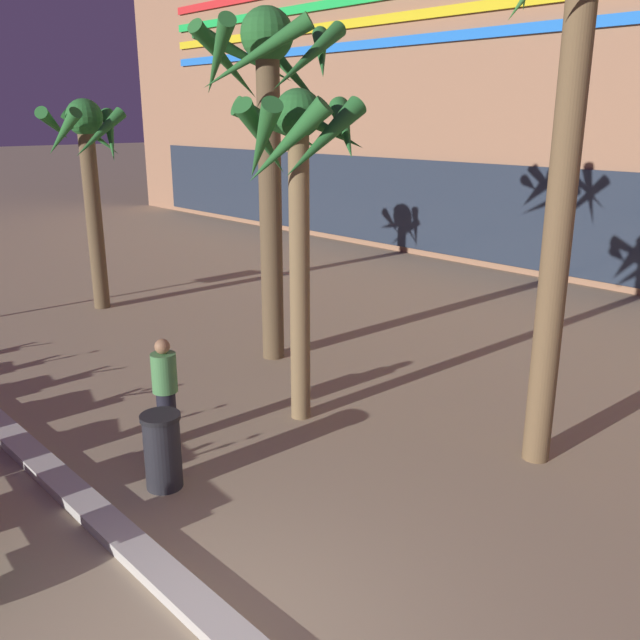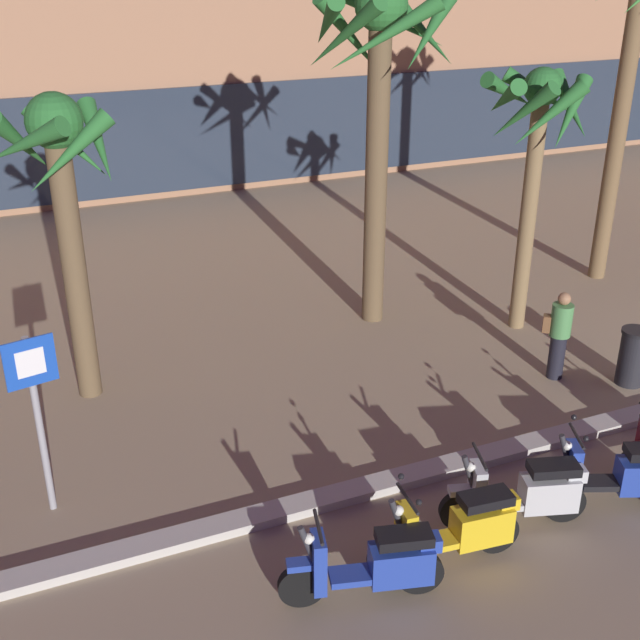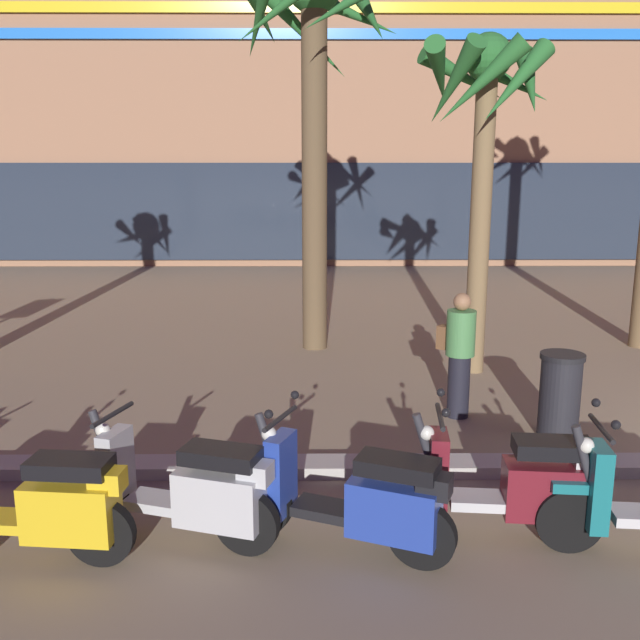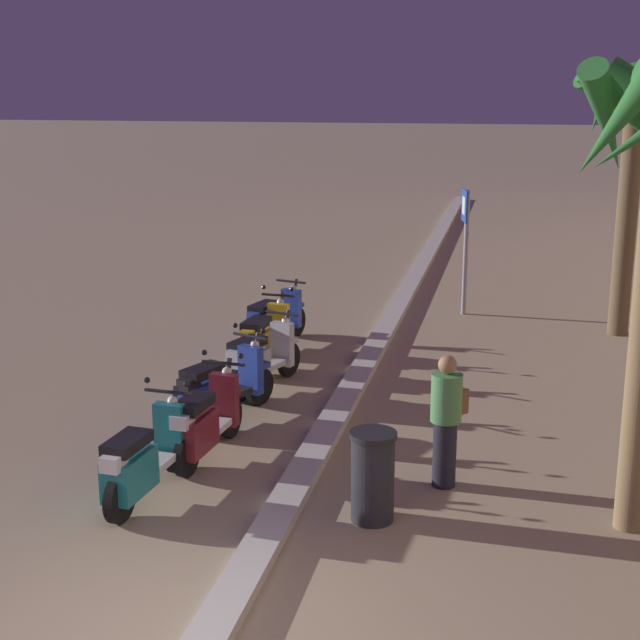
% 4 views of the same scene
% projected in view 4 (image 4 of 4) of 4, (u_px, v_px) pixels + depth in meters
% --- Properties ---
extents(scooter_blue_last_in_row, '(1.79, 0.74, 1.04)m').
position_uv_depth(scooter_blue_last_in_row, '(274.00, 322.00, 15.49)').
color(scooter_blue_last_in_row, black).
rests_on(scooter_blue_last_in_row, ground).
extents(scooter_yellow_far_back, '(1.87, 0.57, 1.17)m').
position_uv_depth(scooter_yellow_far_back, '(264.00, 339.00, 14.40)').
color(scooter_yellow_far_back, black).
rests_on(scooter_yellow_far_back, ground).
extents(scooter_silver_mid_centre, '(1.78, 0.79, 1.04)m').
position_uv_depth(scooter_silver_mid_centre, '(260.00, 361.00, 13.29)').
color(scooter_silver_mid_centre, black).
rests_on(scooter_silver_mid_centre, ground).
extents(scooter_blue_mid_rear, '(1.75, 0.90, 1.17)m').
position_uv_depth(scooter_blue_mid_rear, '(220.00, 389.00, 12.07)').
color(scooter_blue_mid_rear, black).
rests_on(scooter_blue_mid_rear, ground).
extents(scooter_maroon_second_in_line, '(1.78, 0.56, 1.17)m').
position_uv_depth(scooter_maroon_second_in_line, '(204.00, 423.00, 10.83)').
color(scooter_maroon_second_in_line, black).
rests_on(scooter_maroon_second_in_line, ground).
extents(scooter_teal_mid_front, '(1.84, 0.56, 1.17)m').
position_uv_depth(scooter_teal_mid_front, '(143.00, 461.00, 9.75)').
color(scooter_teal_mid_front, black).
rests_on(scooter_teal_mid_front, ground).
extents(crossing_sign, '(0.59, 0.17, 2.40)m').
position_uv_depth(crossing_sign, '(465.00, 237.00, 17.50)').
color(crossing_sign, '#939399').
rests_on(crossing_sign, ground).
extents(palm_tree_by_mall_entrance, '(1.89, 2.01, 4.67)m').
position_uv_depth(palm_tree_by_mall_entrance, '(632.00, 138.00, 15.60)').
color(palm_tree_by_mall_entrance, brown).
rests_on(palm_tree_by_mall_entrance, ground).
extents(pedestrian_strolling_near_curb, '(0.44, 0.40, 1.50)m').
position_uv_depth(pedestrian_strolling_near_curb, '(446.00, 418.00, 10.05)').
color(pedestrian_strolling_near_curb, black).
rests_on(pedestrian_strolling_near_curb, ground).
extents(litter_bin, '(0.48, 0.48, 0.95)m').
position_uv_depth(litter_bin, '(373.00, 475.00, 9.32)').
color(litter_bin, '#232328').
rests_on(litter_bin, ground).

